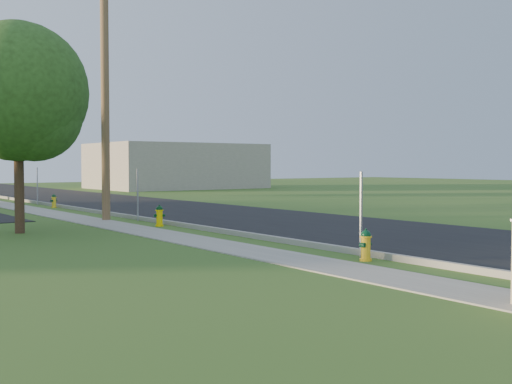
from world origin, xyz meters
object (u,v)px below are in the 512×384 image
utility_pole_mid (105,92)px  hydrant_mid (159,216)px  hydrant_far (54,201)px  hydrant_near (366,245)px  tree_verge (22,97)px

utility_pole_mid → hydrant_mid: utility_pole_mid is taller
utility_pole_mid → hydrant_far: size_ratio=14.01×
utility_pole_mid → hydrant_near: utility_pole_mid is taller
tree_verge → hydrant_mid: bearing=-7.1°
utility_pole_mid → tree_verge: bearing=-144.6°
utility_pole_mid → hydrant_mid: (0.55, -3.35, -4.58)m
utility_pole_mid → hydrant_mid: bearing=-80.7°
utility_pole_mid → hydrant_near: size_ratio=13.47×
utility_pole_mid → tree_verge: (-3.93, -2.79, -0.69)m
tree_verge → hydrant_mid: 5.96m
tree_verge → hydrant_far: (4.71, 11.15, -3.92)m
tree_verge → hydrant_mid: (4.48, -0.56, -3.89)m
utility_pole_mid → hydrant_near: (0.56, -13.24, -4.60)m
tree_verge → hydrant_far: 12.72m
hydrant_near → hydrant_mid: bearing=90.1°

